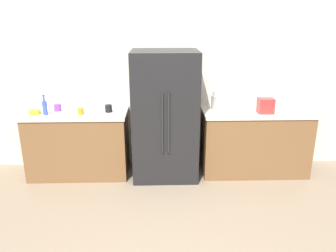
{
  "coord_description": "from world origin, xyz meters",
  "views": [
    {
      "loc": [
        -0.11,
        -2.89,
        2.16
      ],
      "look_at": [
        -0.01,
        0.45,
        1.05
      ],
      "focal_mm": 35.25,
      "sensor_mm": 36.0,
      "label": 1
    }
  ],
  "objects_px": {
    "bottle_a": "(45,107)",
    "cup_a": "(109,108)",
    "toaster": "(266,106)",
    "cup_c": "(81,111)",
    "refrigerator": "(165,116)",
    "cup_b": "(58,108)",
    "rice_cooker": "(221,99)",
    "bowl_a": "(35,112)"
  },
  "relations": [
    {
      "from": "bottle_a",
      "to": "cup_a",
      "type": "bearing_deg",
      "value": 7.72
    },
    {
      "from": "toaster",
      "to": "cup_c",
      "type": "bearing_deg",
      "value": 179.95
    },
    {
      "from": "refrigerator",
      "to": "bottle_a",
      "type": "bearing_deg",
      "value": -178.04
    },
    {
      "from": "bottle_a",
      "to": "toaster",
      "type": "bearing_deg",
      "value": -0.02
    },
    {
      "from": "cup_c",
      "to": "cup_b",
      "type": "bearing_deg",
      "value": 151.99
    },
    {
      "from": "toaster",
      "to": "rice_cooker",
      "type": "bearing_deg",
      "value": 163.21
    },
    {
      "from": "refrigerator",
      "to": "bowl_a",
      "type": "height_order",
      "value": "refrigerator"
    },
    {
      "from": "refrigerator",
      "to": "toaster",
      "type": "distance_m",
      "value": 1.37
    },
    {
      "from": "toaster",
      "to": "bowl_a",
      "type": "xyz_separation_m",
      "value": [
        -3.1,
        0.03,
        -0.07
      ]
    },
    {
      "from": "refrigerator",
      "to": "cup_c",
      "type": "height_order",
      "value": "refrigerator"
    },
    {
      "from": "bottle_a",
      "to": "cup_c",
      "type": "relative_size",
      "value": 3.02
    },
    {
      "from": "bottle_a",
      "to": "bowl_a",
      "type": "distance_m",
      "value": 0.17
    },
    {
      "from": "cup_a",
      "to": "cup_b",
      "type": "relative_size",
      "value": 1.07
    },
    {
      "from": "rice_cooker",
      "to": "cup_a",
      "type": "bearing_deg",
      "value": -177.81
    },
    {
      "from": "toaster",
      "to": "cup_c",
      "type": "height_order",
      "value": "toaster"
    },
    {
      "from": "bottle_a",
      "to": "cup_b",
      "type": "height_order",
      "value": "bottle_a"
    },
    {
      "from": "refrigerator",
      "to": "bottle_a",
      "type": "xyz_separation_m",
      "value": [
        -1.59,
        -0.05,
        0.15
      ]
    },
    {
      "from": "cup_b",
      "to": "bottle_a",
      "type": "bearing_deg",
      "value": -119.53
    },
    {
      "from": "refrigerator",
      "to": "bottle_a",
      "type": "relative_size",
      "value": 6.45
    },
    {
      "from": "rice_cooker",
      "to": "bowl_a",
      "type": "bearing_deg",
      "value": -176.77
    },
    {
      "from": "cup_b",
      "to": "cup_c",
      "type": "height_order",
      "value": "cup_b"
    },
    {
      "from": "cup_b",
      "to": "rice_cooker",
      "type": "bearing_deg",
      "value": -0.51
    },
    {
      "from": "rice_cooker",
      "to": "cup_c",
      "type": "relative_size",
      "value": 3.8
    },
    {
      "from": "rice_cooker",
      "to": "toaster",
      "type": "bearing_deg",
      "value": -16.79
    },
    {
      "from": "refrigerator",
      "to": "cup_c",
      "type": "xyz_separation_m",
      "value": [
        -1.13,
        -0.05,
        0.09
      ]
    },
    {
      "from": "toaster",
      "to": "cup_c",
      "type": "xyz_separation_m",
      "value": [
        -2.49,
        0.0,
        -0.06
      ]
    },
    {
      "from": "bowl_a",
      "to": "cup_a",
      "type": "bearing_deg",
      "value": 4.9
    },
    {
      "from": "rice_cooker",
      "to": "cup_c",
      "type": "bearing_deg",
      "value": -174.93
    },
    {
      "from": "cup_a",
      "to": "cup_b",
      "type": "distance_m",
      "value": 0.72
    },
    {
      "from": "refrigerator",
      "to": "cup_c",
      "type": "relative_size",
      "value": 19.48
    },
    {
      "from": "bottle_a",
      "to": "cup_b",
      "type": "distance_m",
      "value": 0.23
    },
    {
      "from": "cup_b",
      "to": "toaster",
      "type": "bearing_deg",
      "value": -3.87
    },
    {
      "from": "rice_cooker",
      "to": "cup_a",
      "type": "height_order",
      "value": "rice_cooker"
    },
    {
      "from": "bottle_a",
      "to": "bowl_a",
      "type": "height_order",
      "value": "bottle_a"
    },
    {
      "from": "refrigerator",
      "to": "cup_b",
      "type": "distance_m",
      "value": 1.49
    },
    {
      "from": "refrigerator",
      "to": "toaster",
      "type": "xyz_separation_m",
      "value": [
        1.36,
        -0.06,
        0.15
      ]
    },
    {
      "from": "refrigerator",
      "to": "rice_cooker",
      "type": "distance_m",
      "value": 0.82
    },
    {
      "from": "cup_a",
      "to": "cup_c",
      "type": "relative_size",
      "value": 1.14
    },
    {
      "from": "cup_a",
      "to": "refrigerator",
      "type": "bearing_deg",
      "value": -4.19
    },
    {
      "from": "toaster",
      "to": "cup_a",
      "type": "bearing_deg",
      "value": 176.98
    },
    {
      "from": "refrigerator",
      "to": "cup_b",
      "type": "relative_size",
      "value": 18.42
    },
    {
      "from": "cup_a",
      "to": "cup_c",
      "type": "xyz_separation_m",
      "value": [
        -0.36,
        -0.11,
        -0.01
      ]
    }
  ]
}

